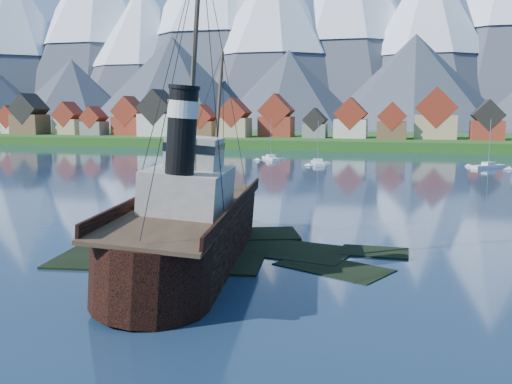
% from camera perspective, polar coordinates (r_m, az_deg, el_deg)
% --- Properties ---
extents(ground, '(1400.00, 1400.00, 0.00)m').
position_cam_1_polar(ground, '(51.48, -5.57, -6.30)').
color(ground, '#182C45').
rests_on(ground, ground).
extents(shoal, '(31.71, 21.24, 1.14)m').
position_cam_1_polar(shoal, '(52.96, -2.93, -6.25)').
color(shoal, black).
rests_on(shoal, ground).
extents(shore_bank, '(600.00, 80.00, 3.20)m').
position_cam_1_polar(shore_bank, '(217.70, 10.36, 4.76)').
color(shore_bank, '#183F12').
rests_on(shore_bank, ground).
extents(seawall, '(600.00, 2.50, 2.00)m').
position_cam_1_polar(seawall, '(179.94, 9.36, 4.07)').
color(seawall, '#3F3D38').
rests_on(seawall, ground).
extents(town, '(250.96, 16.69, 17.30)m').
position_cam_1_polar(town, '(205.20, 0.68, 7.19)').
color(town, maroon).
rests_on(town, ground).
extents(mountains, '(965.00, 340.00, 205.00)m').
position_cam_1_polar(mountains, '(533.68, 13.41, 16.31)').
color(mountains, '#2D333D').
rests_on(mountains, ground).
extents(tugboat_wreck, '(7.80, 33.60, 26.63)m').
position_cam_1_polar(tugboat_wreck, '(49.50, -6.02, -2.95)').
color(tugboat_wreck, black).
rests_on(tugboat_wreck, ground).
extents(sailboat_c, '(6.30, 8.22, 10.84)m').
position_cam_1_polar(sailboat_c, '(146.95, 1.49, 3.34)').
color(sailboat_c, silver).
rests_on(sailboat_c, ground).
extents(sailboat_d, '(7.77, 6.88, 11.36)m').
position_cam_1_polar(sailboat_d, '(135.97, 22.21, 2.33)').
color(sailboat_d, silver).
rests_on(sailboat_d, ground).
extents(sailboat_e, '(4.73, 9.48, 10.68)m').
position_cam_1_polar(sailboat_e, '(135.15, 6.19, 2.86)').
color(sailboat_e, silver).
rests_on(sailboat_e, ground).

